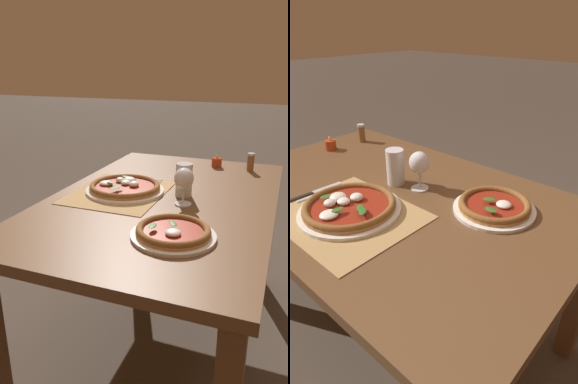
# 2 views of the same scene
# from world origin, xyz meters

# --- Properties ---
(ground_plane) EXTENTS (24.00, 24.00, 0.00)m
(ground_plane) POSITION_xyz_m (0.00, 0.00, 0.00)
(ground_plane) COLOR #473D33
(dining_table) EXTENTS (1.46, 0.93, 0.74)m
(dining_table) POSITION_xyz_m (0.00, 0.00, 0.65)
(dining_table) COLOR brown
(dining_table) RESTS_ON ground
(paper_placemat) EXTENTS (0.47, 0.39, 0.00)m
(paper_placemat) POSITION_xyz_m (0.03, -0.20, 0.74)
(paper_placemat) COLOR #A88451
(paper_placemat) RESTS_ON dining_table
(pizza_near) EXTENTS (0.35, 0.35, 0.05)m
(pizza_near) POSITION_xyz_m (0.01, -0.18, 0.76)
(pizza_near) COLOR silver
(pizza_near) RESTS_ON paper_placemat
(pizza_far) EXTENTS (0.29, 0.29, 0.04)m
(pizza_far) POSITION_xyz_m (0.38, 0.16, 0.76)
(pizza_far) COLOR silver
(pizza_far) RESTS_ON dining_table
(wine_glass) EXTENTS (0.08, 0.08, 0.16)m
(wine_glass) POSITION_xyz_m (0.07, 0.10, 0.85)
(wine_glass) COLOR silver
(wine_glass) RESTS_ON dining_table
(pint_glass) EXTENTS (0.07, 0.07, 0.15)m
(pint_glass) POSITION_xyz_m (-0.04, 0.08, 0.81)
(pint_glass) COLOR silver
(pint_glass) RESTS_ON dining_table
(fork) EXTENTS (0.03, 0.20, 0.00)m
(fork) POSITION_xyz_m (-0.18, -0.18, 0.75)
(fork) COLOR #B7B7BC
(fork) RESTS_ON paper_placemat
(knife) EXTENTS (0.03, 0.22, 0.01)m
(knife) POSITION_xyz_m (-0.21, -0.19, 0.75)
(knife) COLOR black
(knife) RESTS_ON paper_placemat
(votive_candle) EXTENTS (0.06, 0.06, 0.07)m
(votive_candle) POSITION_xyz_m (-0.57, 0.12, 0.76)
(votive_candle) COLOR #B23819
(votive_candle) RESTS_ON dining_table
(pepper_shaker) EXTENTS (0.04, 0.04, 0.10)m
(pepper_shaker) POSITION_xyz_m (-0.56, 0.30, 0.79)
(pepper_shaker) COLOR brown
(pepper_shaker) RESTS_ON dining_table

